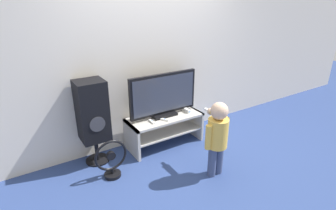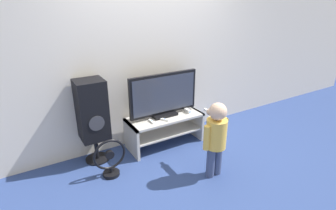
{
  "view_description": "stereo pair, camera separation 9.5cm",
  "coord_description": "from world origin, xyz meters",
  "px_view_note": "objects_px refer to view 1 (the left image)",
  "views": [
    {
      "loc": [
        -1.77,
        -2.64,
        1.96
      ],
      "look_at": [
        0.0,
        0.14,
        0.64
      ],
      "focal_mm": 28.0,
      "sensor_mm": 36.0,
      "label": 1
    },
    {
      "loc": [
        -1.69,
        -2.69,
        1.96
      ],
      "look_at": [
        0.0,
        0.14,
        0.64
      ],
      "focal_mm": 28.0,
      "sensor_mm": 36.0,
      "label": 2
    }
  ],
  "objects_px": {
    "television": "(164,96)",
    "game_console": "(186,110)",
    "remote_primary": "(152,122)",
    "floor_fan": "(111,161)",
    "child": "(217,133)",
    "speaker_tower": "(92,112)",
    "remote_secondary": "(165,120)"
  },
  "relations": [
    {
      "from": "remote_primary",
      "to": "game_console",
      "type": "bearing_deg",
      "value": 5.85
    },
    {
      "from": "television",
      "to": "remote_secondary",
      "type": "bearing_deg",
      "value": -116.58
    },
    {
      "from": "remote_secondary",
      "to": "child",
      "type": "xyz_separation_m",
      "value": [
        0.2,
        -0.81,
        0.1
      ]
    },
    {
      "from": "remote_primary",
      "to": "floor_fan",
      "type": "height_order",
      "value": "floor_fan"
    },
    {
      "from": "game_console",
      "to": "floor_fan",
      "type": "relative_size",
      "value": 0.39
    },
    {
      "from": "speaker_tower",
      "to": "floor_fan",
      "type": "relative_size",
      "value": 2.27
    },
    {
      "from": "television",
      "to": "child",
      "type": "distance_m",
      "value": 0.98
    },
    {
      "from": "game_console",
      "to": "child",
      "type": "relative_size",
      "value": 0.2
    },
    {
      "from": "television",
      "to": "game_console",
      "type": "xyz_separation_m",
      "value": [
        0.35,
        -0.04,
        -0.28
      ]
    },
    {
      "from": "remote_secondary",
      "to": "child",
      "type": "distance_m",
      "value": 0.84
    },
    {
      "from": "remote_primary",
      "to": "floor_fan",
      "type": "bearing_deg",
      "value": -160.75
    },
    {
      "from": "child",
      "to": "floor_fan",
      "type": "height_order",
      "value": "child"
    },
    {
      "from": "game_console",
      "to": "child",
      "type": "distance_m",
      "value": 0.94
    },
    {
      "from": "game_console",
      "to": "speaker_tower",
      "type": "relative_size",
      "value": 0.17
    },
    {
      "from": "television",
      "to": "game_console",
      "type": "bearing_deg",
      "value": -6.61
    },
    {
      "from": "remote_primary",
      "to": "floor_fan",
      "type": "xyz_separation_m",
      "value": [
        -0.68,
        -0.24,
        -0.23
      ]
    },
    {
      "from": "television",
      "to": "remote_primary",
      "type": "distance_m",
      "value": 0.4
    },
    {
      "from": "remote_primary",
      "to": "child",
      "type": "relative_size",
      "value": 0.14
    },
    {
      "from": "television",
      "to": "floor_fan",
      "type": "bearing_deg",
      "value": -159.91
    },
    {
      "from": "remote_secondary",
      "to": "television",
      "type": "bearing_deg",
      "value": 63.42
    },
    {
      "from": "speaker_tower",
      "to": "floor_fan",
      "type": "distance_m",
      "value": 0.63
    },
    {
      "from": "remote_primary",
      "to": "television",
      "type": "bearing_deg",
      "value": 22.33
    },
    {
      "from": "television",
      "to": "floor_fan",
      "type": "distance_m",
      "value": 1.12
    },
    {
      "from": "television",
      "to": "remote_secondary",
      "type": "xyz_separation_m",
      "value": [
        -0.07,
        -0.14,
        -0.29
      ]
    },
    {
      "from": "game_console",
      "to": "television",
      "type": "bearing_deg",
      "value": 173.39
    },
    {
      "from": "television",
      "to": "speaker_tower",
      "type": "distance_m",
      "value": 0.98
    },
    {
      "from": "remote_secondary",
      "to": "speaker_tower",
      "type": "xyz_separation_m",
      "value": [
        -0.91,
        0.22,
        0.24
      ]
    },
    {
      "from": "remote_secondary",
      "to": "child",
      "type": "bearing_deg",
      "value": -75.81
    },
    {
      "from": "game_console",
      "to": "floor_fan",
      "type": "distance_m",
      "value": 1.34
    },
    {
      "from": "child",
      "to": "remote_primary",
      "type": "bearing_deg",
      "value": 114.39
    },
    {
      "from": "game_console",
      "to": "speaker_tower",
      "type": "distance_m",
      "value": 1.36
    },
    {
      "from": "television",
      "to": "floor_fan",
      "type": "relative_size",
      "value": 2.12
    }
  ]
}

